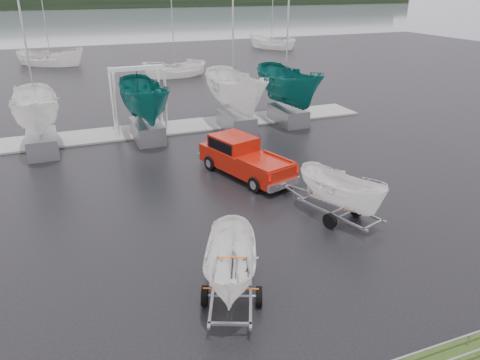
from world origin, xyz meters
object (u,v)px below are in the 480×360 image
at_px(pickup_truck, 242,156).
at_px(trailer_parked, 232,227).
at_px(trailer_hitched, 344,161).
at_px(boat_hoist, 138,90).

distance_m(pickup_truck, trailer_parked, 10.12).
distance_m(trailer_hitched, trailer_parked, 6.65).
height_order(pickup_truck, boat_hoist, boat_hoist).
bearing_deg(pickup_truck, trailer_parked, -130.55).
distance_m(trailer_parked, boat_hoist, 18.20).
bearing_deg(pickup_truck, boat_hoist, 93.13).
relative_size(pickup_truck, boat_hoist, 1.40).
relative_size(trailer_hitched, boat_hoist, 1.12).
bearing_deg(trailer_hitched, trailer_parked, -167.96).
xyz_separation_m(pickup_truck, boat_hoist, (-3.29, 9.02, 1.72)).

